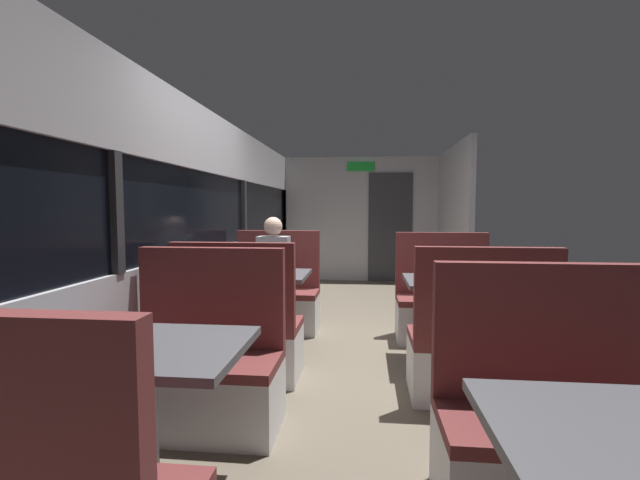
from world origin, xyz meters
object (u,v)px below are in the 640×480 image
(bench_near_window_facing_entry, at_px, (204,374))
(seated_passenger, at_px, (274,283))
(bench_rear_aisle_facing_end, at_px, (479,354))
(bench_mid_window_facing_entry, at_px, (276,300))
(coffee_cup_primary, at_px, (274,269))
(dining_table_mid_window, at_px, (260,284))
(coffee_cup_secondary, at_px, (458,275))
(bench_rear_aisle_facing_entry, at_px, (443,308))
(bench_mid_window_facing_end, at_px, (239,338))
(bench_front_aisle_facing_entry, at_px, (548,443))
(dining_table_near_window, at_px, (145,366))
(dining_table_rear_aisle, at_px, (459,291))

(bench_near_window_facing_entry, height_order, seated_passenger, seated_passenger)
(bench_near_window_facing_entry, height_order, bench_rear_aisle_facing_end, same)
(bench_mid_window_facing_entry, xyz_separation_m, coffee_cup_primary, (0.15, -0.75, 0.46))
(bench_near_window_facing_entry, bearing_deg, bench_rear_aisle_facing_end, 17.39)
(dining_table_mid_window, height_order, seated_passenger, seated_passenger)
(bench_near_window_facing_entry, xyz_separation_m, coffee_cup_secondary, (1.78, 1.23, 0.46))
(bench_near_window_facing_entry, relative_size, bench_rear_aisle_facing_entry, 1.00)
(bench_near_window_facing_entry, height_order, coffee_cup_primary, bench_near_window_facing_entry)
(bench_mid_window_facing_end, height_order, bench_front_aisle_facing_entry, same)
(bench_rear_aisle_facing_entry, bearing_deg, bench_mid_window_facing_entry, 173.62)
(seated_passenger, bearing_deg, bench_rear_aisle_facing_entry, -4.08)
(bench_rear_aisle_facing_end, xyz_separation_m, coffee_cup_secondary, (-0.01, 0.67, 0.46))
(bench_rear_aisle_facing_entry, height_order, seated_passenger, seated_passenger)
(bench_mid_window_facing_end, bearing_deg, dining_table_near_window, -90.00)
(dining_table_near_window, xyz_separation_m, dining_table_rear_aisle, (1.79, 1.96, 0.00))
(bench_mid_window_facing_entry, distance_m, bench_rear_aisle_facing_entry, 1.80)
(dining_table_near_window, height_order, bench_mid_window_facing_end, bench_mid_window_facing_end)
(dining_table_rear_aisle, xyz_separation_m, coffee_cup_secondary, (-0.01, -0.03, 0.15))
(coffee_cup_secondary, bearing_deg, seated_passenger, 154.28)
(bench_near_window_facing_entry, relative_size, bench_mid_window_facing_end, 1.00)
(dining_table_near_window, xyz_separation_m, seated_passenger, (0.00, 2.79, -0.10))
(bench_mid_window_facing_entry, xyz_separation_m, bench_rear_aisle_facing_end, (1.79, -1.60, 0.00))
(dining_table_near_window, distance_m, bench_mid_window_facing_end, 1.49)
(bench_mid_window_facing_entry, height_order, seated_passenger, seated_passenger)
(coffee_cup_primary, bearing_deg, bench_mid_window_facing_end, -102.60)
(bench_rear_aisle_facing_end, relative_size, bench_rear_aisle_facing_entry, 1.00)
(dining_table_mid_window, distance_m, bench_rear_aisle_facing_entry, 1.88)
(bench_near_window_facing_entry, height_order, dining_table_mid_window, bench_near_window_facing_entry)
(coffee_cup_secondary, bearing_deg, bench_mid_window_facing_end, -165.14)
(seated_passenger, bearing_deg, bench_near_window_facing_entry, -90.00)
(dining_table_near_window, height_order, bench_rear_aisle_facing_entry, bench_rear_aisle_facing_entry)
(dining_table_mid_window, relative_size, coffee_cup_secondary, 10.00)
(bench_near_window_facing_entry, distance_m, bench_rear_aisle_facing_end, 1.88)
(dining_table_mid_window, xyz_separation_m, coffee_cup_primary, (0.15, -0.05, 0.15))
(dining_table_near_window, relative_size, bench_mid_window_facing_entry, 0.82)
(dining_table_mid_window, bearing_deg, dining_table_near_window, -90.00)
(dining_table_near_window, xyz_separation_m, coffee_cup_secondary, (1.78, 1.93, 0.15))
(dining_table_mid_window, bearing_deg, coffee_cup_primary, -18.08)
(coffee_cup_primary, bearing_deg, dining_table_mid_window, 161.92)
(bench_front_aisle_facing_entry, xyz_separation_m, coffee_cup_secondary, (-0.01, 1.83, 0.46))
(bench_mid_window_facing_end, distance_m, bench_rear_aisle_facing_end, 1.80)
(dining_table_rear_aisle, bearing_deg, dining_table_near_window, -132.41)
(dining_table_rear_aisle, height_order, coffee_cup_primary, coffee_cup_primary)
(coffee_cup_primary, bearing_deg, bench_mid_window_facing_entry, 101.04)
(bench_near_window_facing_entry, bearing_deg, coffee_cup_primary, 84.11)
(dining_table_rear_aisle, distance_m, seated_passenger, 1.97)
(dining_table_near_window, relative_size, bench_near_window_facing_entry, 0.82)
(bench_mid_window_facing_end, height_order, seated_passenger, seated_passenger)
(dining_table_mid_window, distance_m, bench_mid_window_facing_end, 0.77)
(dining_table_mid_window, bearing_deg, seated_passenger, 90.00)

